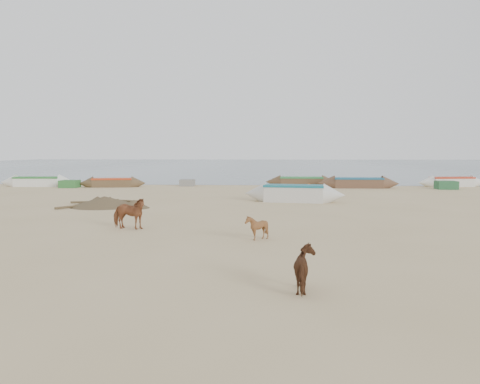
% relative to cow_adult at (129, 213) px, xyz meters
% --- Properties ---
extents(ground, '(140.00, 140.00, 0.00)m').
position_rel_cow_adult_xyz_m(ground, '(3.91, 1.00, -0.61)').
color(ground, tan).
rests_on(ground, ground).
extents(sea, '(160.00, 160.00, 0.00)m').
position_rel_cow_adult_xyz_m(sea, '(3.91, 83.00, -0.60)').
color(sea, slate).
rests_on(sea, ground).
extents(cow_adult, '(1.54, 0.93, 1.22)m').
position_rel_cow_adult_xyz_m(cow_adult, '(0.00, 0.00, 0.00)').
color(cow_adult, brown).
rests_on(cow_adult, ground).
extents(calf_front, '(0.79, 0.71, 0.84)m').
position_rel_cow_adult_xyz_m(calf_front, '(4.91, -1.83, -0.19)').
color(calf_front, brown).
rests_on(calf_front, ground).
extents(calf_right, '(1.12, 1.19, 0.95)m').
position_rel_cow_adult_xyz_m(calf_right, '(6.14, -7.48, -0.13)').
color(calf_right, '#4C2B18').
rests_on(calf_right, ground).
extents(near_canoe, '(5.98, 2.25, 0.99)m').
position_rel_cow_adult_xyz_m(near_canoe, '(6.76, 10.00, -0.11)').
color(near_canoe, silver).
rests_on(near_canoe, ground).
extents(debris_pile, '(4.57, 4.57, 0.53)m').
position_rel_cow_adult_xyz_m(debris_pile, '(-3.54, 7.24, -0.34)').
color(debris_pile, brown).
rests_on(debris_pile, ground).
extents(waterline_canoes, '(58.73, 4.81, 0.82)m').
position_rel_cow_adult_xyz_m(waterline_canoes, '(4.28, 21.33, -0.21)').
color(waterline_canoes, brown).
rests_on(waterline_canoes, ground).
extents(beach_clutter, '(47.95, 3.70, 0.64)m').
position_rel_cow_adult_xyz_m(beach_clutter, '(8.41, 20.53, -0.31)').
color(beach_clutter, '#326F32').
rests_on(beach_clutter, ground).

